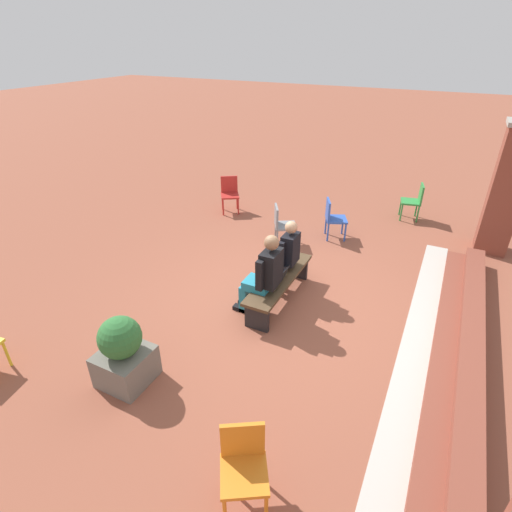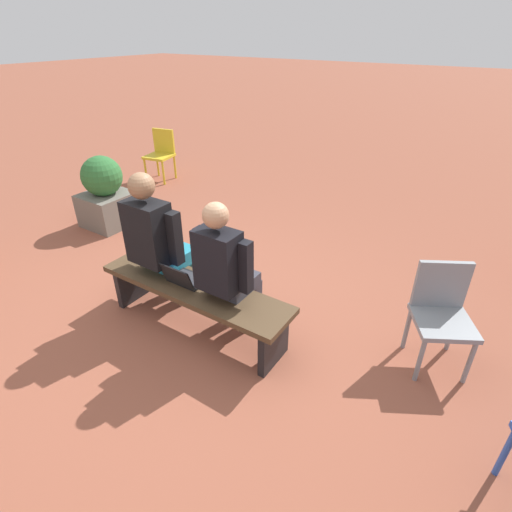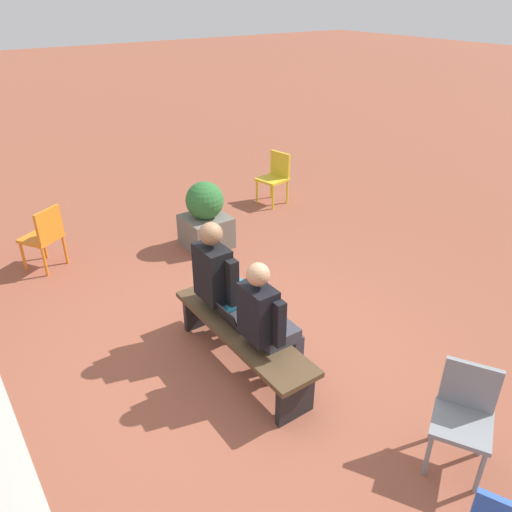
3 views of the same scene
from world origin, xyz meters
TOP-DOWN VIEW (x-y plane):
  - ground_plane at (0.00, 0.00)m, footprint 60.00×60.00m
  - concrete_strip at (-0.06, 2.10)m, footprint 6.32×0.40m
  - brick_steps at (-0.06, 2.65)m, footprint 5.52×0.60m
  - brick_pillar_left_of_steps at (-3.56, 3.02)m, footprint 0.64×0.64m
  - bench at (-0.06, -0.05)m, footprint 1.80×0.44m
  - person_student at (-0.37, -0.12)m, footprint 0.51×0.64m
  - person_adult at (0.37, -0.12)m, footprint 0.56×0.71m
  - laptop at (0.03, -0.04)m, footprint 0.32×0.29m
  - plastic_chair_far_right at (2.96, 0.92)m, footprint 0.58×0.58m
  - plastic_chair_foreground at (-2.98, -2.64)m, footprint 0.58×0.58m
  - plastic_chair_near_bench_right at (-1.89, -0.81)m, footprint 0.57×0.57m
  - plastic_chair_mid_courtyard at (-4.45, 1.41)m, footprint 0.50×0.50m
  - plastic_chair_by_pillar at (-2.67, 0.01)m, footprint 0.56×0.56m
  - planter at (2.35, -1.06)m, footprint 0.60×0.60m

SIDE VIEW (x-z plane):
  - ground_plane at x=0.00m, z-range 0.00..0.00m
  - concrete_strip at x=-0.06m, z-range 0.00..0.01m
  - brick_steps at x=-0.06m, z-range -0.02..0.28m
  - bench at x=-0.06m, z-range 0.13..0.58m
  - planter at x=2.35m, z-range -0.03..0.91m
  - plastic_chair_far_right at x=2.96m, z-range 0.06..0.90m
  - plastic_chair_foreground at x=-2.98m, z-range 0.06..0.90m
  - plastic_chair_near_bench_right at x=-1.89m, z-range 0.06..0.90m
  - plastic_chair_mid_courtyard at x=-4.45m, z-range 0.06..0.90m
  - plastic_chair_by_pillar at x=-2.67m, z-range 0.06..0.90m
  - laptop at x=0.03m, z-range 0.39..0.61m
  - person_student at x=-0.37m, z-range 0.05..1.34m
  - person_adult at x=0.37m, z-range 0.04..1.42m
  - brick_pillar_left_of_steps at x=-3.56m, z-range 0.01..2.51m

